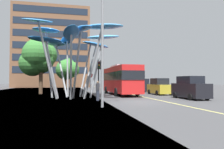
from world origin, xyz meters
The scene contains 16 objects.
ground centered at (-0.68, 0.00, -0.05)m, with size 120.00×240.00×0.10m.
red_bus centered at (0.58, 9.03, 2.02)m, with size 2.91×10.04×3.70m.
leaf_sculpture centered at (-5.21, 5.38, 6.02)m, with size 9.77×10.31×7.67m.
traffic_light_kerb_near centered at (-3.08, 1.22, 2.56)m, with size 0.28×0.42×3.53m.
traffic_light_kerb_far centered at (-2.76, 5.31, 2.75)m, with size 0.28×0.42×3.81m.
car_parked_near centered at (5.67, 1.69, 1.04)m, with size 1.91×4.40×2.21m.
car_parked_mid centered at (5.51, 8.30, 0.97)m, with size 1.96×4.08×2.08m.
car_parked_far centered at (5.74, 15.46, 0.98)m, with size 2.07×4.04×2.10m.
car_side_street centered at (5.72, 22.77, 0.98)m, with size 2.04×4.36×2.10m.
car_far_side centered at (5.69, 28.77, 1.07)m, with size 1.97×4.01×2.27m.
street_lamp centered at (-3.31, -2.88, 5.28)m, with size 1.85×0.44×8.35m.
tree_pavement_near centered at (-9.92, 13.27, 5.01)m, with size 5.00×4.71×7.46m.
tree_pavement_far centered at (-5.98, 24.96, 4.06)m, with size 4.50×4.94×6.21m.
pedestrian centered at (-3.34, 1.87, 0.88)m, with size 0.34×0.34×1.74m.
no_entry_sign centered at (-3.28, 8.85, 1.82)m, with size 0.60×0.12×2.75m.
backdrop_building centered at (-10.27, 45.67, 11.13)m, with size 20.27×10.99×22.26m.
Camera 1 is at (-5.94, -16.62, 1.75)m, focal length 33.58 mm.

